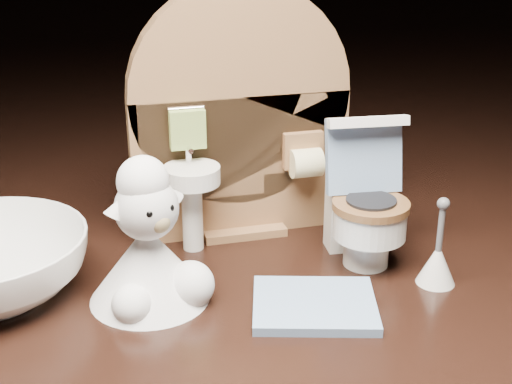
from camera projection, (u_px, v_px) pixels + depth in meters
backdrop_panel at (239, 128)px, 0.42m from camera, size 0.13×0.05×0.15m
toy_toilet at (364, 209)px, 0.40m from camera, size 0.04×0.06×0.08m
bath_mat at (314, 305)px, 0.36m from camera, size 0.07×0.06×0.00m
toilet_brush at (437, 261)px, 0.38m from camera, size 0.02×0.02×0.05m
plush_lamb at (150, 252)px, 0.35m from camera, size 0.06×0.06×0.08m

